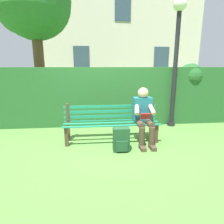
# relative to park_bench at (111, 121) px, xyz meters

# --- Properties ---
(ground) EXTENTS (60.00, 60.00, 0.00)m
(ground) POSITION_rel_park_bench_xyz_m (0.00, 0.08, -0.43)
(ground) COLOR #517F38
(park_bench) EXTENTS (2.01, 0.48, 0.81)m
(park_bench) POSITION_rel_park_bench_xyz_m (0.00, 0.00, 0.00)
(park_bench) COLOR #4C3828
(park_bench) RESTS_ON ground
(person_seated) EXTENTS (0.44, 0.73, 1.15)m
(person_seated) POSITION_rel_park_bench_xyz_m (-0.66, 0.18, 0.18)
(person_seated) COLOR #1E6672
(person_seated) RESTS_ON ground
(hedge_backdrop) EXTENTS (6.48, 0.82, 1.66)m
(hedge_backdrop) POSITION_rel_park_bench_xyz_m (-0.45, -1.37, 0.38)
(hedge_backdrop) COLOR #265B28
(hedge_backdrop) RESTS_ON ground
(tree) EXTENTS (2.43, 2.31, 4.70)m
(tree) POSITION_rel_park_bench_xyz_m (2.25, -2.96, 3.03)
(tree) COLOR brown
(tree) RESTS_ON ground
(building_facade) EXTENTS (9.43, 3.27, 7.46)m
(building_facade) POSITION_rel_park_bench_xyz_m (-1.37, -9.16, 3.30)
(building_facade) COLOR beige
(building_facade) RESTS_ON ground
(backpack) EXTENTS (0.31, 0.25, 0.46)m
(backpack) POSITION_rel_park_bench_xyz_m (-0.14, 0.57, -0.20)
(backpack) COLOR #1E4728
(backpack) RESTS_ON ground
(lamp_post) EXTENTS (0.31, 0.31, 3.16)m
(lamp_post) POSITION_rel_park_bench_xyz_m (-1.73, -0.89, 1.62)
(lamp_post) COLOR black
(lamp_post) RESTS_ON ground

